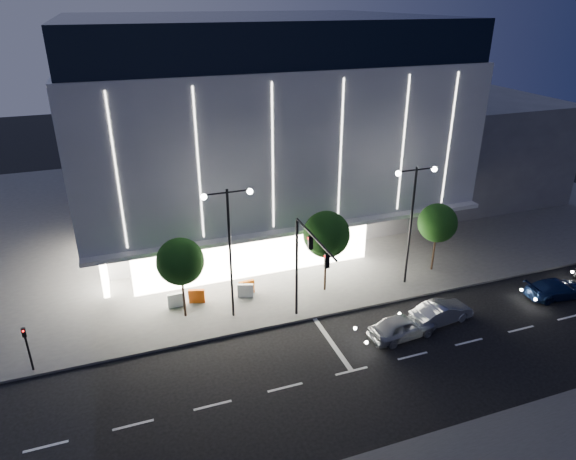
% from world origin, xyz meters
% --- Properties ---
extents(ground, '(160.00, 160.00, 0.00)m').
position_xyz_m(ground, '(0.00, 0.00, 0.00)').
color(ground, black).
rests_on(ground, ground).
extents(sidewalk_museum, '(70.00, 40.00, 0.15)m').
position_xyz_m(sidewalk_museum, '(5.00, 24.00, 0.07)').
color(sidewalk_museum, '#474747').
rests_on(sidewalk_museum, ground).
extents(museum, '(30.00, 25.80, 18.00)m').
position_xyz_m(museum, '(2.98, 22.31, 9.27)').
color(museum, '#4C4C51').
rests_on(museum, ground).
extents(annex_building, '(16.00, 20.00, 10.00)m').
position_xyz_m(annex_building, '(26.00, 24.00, 5.00)').
color(annex_building, '#4C4C51').
rests_on(annex_building, ground).
extents(traffic_mast, '(0.33, 5.89, 7.07)m').
position_xyz_m(traffic_mast, '(1.00, 3.34, 5.03)').
color(traffic_mast, black).
rests_on(traffic_mast, ground).
extents(street_lamp_west, '(3.16, 0.36, 9.00)m').
position_xyz_m(street_lamp_west, '(-3.00, 6.00, 5.96)').
color(street_lamp_west, black).
rests_on(street_lamp_west, ground).
extents(street_lamp_east, '(3.16, 0.36, 9.00)m').
position_xyz_m(street_lamp_east, '(10.00, 6.00, 5.96)').
color(street_lamp_east, black).
rests_on(street_lamp_east, ground).
extents(ped_signal_far, '(0.22, 0.24, 3.00)m').
position_xyz_m(ped_signal_far, '(-15.00, 4.50, 1.89)').
color(ped_signal_far, black).
rests_on(ped_signal_far, ground).
extents(tree_left, '(3.02, 3.02, 5.72)m').
position_xyz_m(tree_left, '(-5.97, 7.02, 4.03)').
color(tree_left, black).
rests_on(tree_left, ground).
extents(tree_mid, '(3.25, 3.25, 6.15)m').
position_xyz_m(tree_mid, '(4.03, 7.02, 4.33)').
color(tree_mid, black).
rests_on(tree_mid, ground).
extents(tree_right, '(2.91, 2.91, 5.51)m').
position_xyz_m(tree_right, '(13.03, 7.02, 3.88)').
color(tree_right, black).
rests_on(tree_right, ground).
extents(car_lead, '(4.54, 2.19, 1.49)m').
position_xyz_m(car_lead, '(6.35, 0.38, 0.75)').
color(car_lead, '#9EA1A5').
rests_on(car_lead, ground).
extents(car_second, '(4.40, 1.98, 1.40)m').
position_xyz_m(car_second, '(9.61, 0.96, 0.70)').
color(car_second, '#B2B6BB').
rests_on(car_second, ground).
extents(car_third, '(4.67, 2.27, 1.31)m').
position_xyz_m(car_third, '(19.06, 0.81, 0.66)').
color(car_third, navy).
rests_on(car_third, ground).
extents(barrier_a, '(1.13, 0.55, 1.00)m').
position_xyz_m(barrier_a, '(-4.98, 8.38, 0.65)').
color(barrier_a, '#E6500C').
rests_on(barrier_a, sidewalk_museum).
extents(barrier_b, '(1.11, 0.28, 1.00)m').
position_xyz_m(barrier_b, '(-6.40, 8.35, 0.65)').
color(barrier_b, white).
rests_on(barrier_b, sidewalk_museum).
extents(barrier_c, '(1.11, 0.32, 1.00)m').
position_xyz_m(barrier_c, '(-1.42, 8.36, 0.65)').
color(barrier_c, '#D1590B').
rests_on(barrier_c, sidewalk_museum).
extents(barrier_d, '(1.12, 0.57, 1.00)m').
position_xyz_m(barrier_d, '(-1.63, 7.96, 0.65)').
color(barrier_d, silver).
rests_on(barrier_d, sidewalk_museum).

